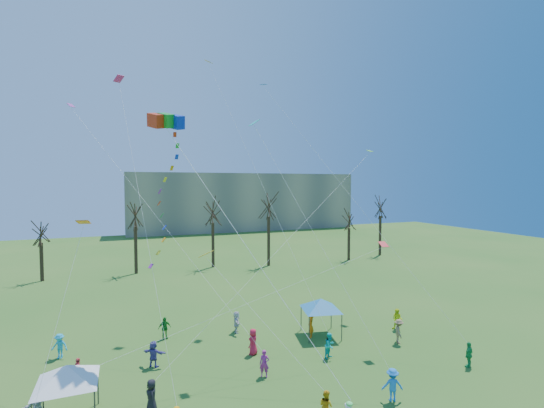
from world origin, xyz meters
name	(u,v)px	position (x,y,z in m)	size (l,w,h in m)	color
distant_building	(243,201)	(22.00, 82.00, 7.50)	(60.00, 14.00, 15.00)	gray
bare_tree_row	(235,218)	(6.73, 36.51, 7.20)	(68.67, 8.79, 11.53)	black
big_box_kite	(170,201)	(-5.81, 6.14, 11.26)	(4.77, 5.82, 18.01)	red
canopy_tent_white	(67,374)	(-11.22, 4.53, 2.59)	(4.08, 4.08, 3.06)	#3F3F44
canopy_tent_blue	(321,304)	(6.27, 9.73, 2.56)	(3.94, 3.94, 3.02)	#3F3F44
festival_crowd	(251,355)	(-0.66, 6.67, 0.87)	(26.90, 14.62, 1.85)	red
small_kites_aloft	(231,164)	(-0.81, 10.82, 13.75)	(27.59, 18.64, 32.99)	orange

